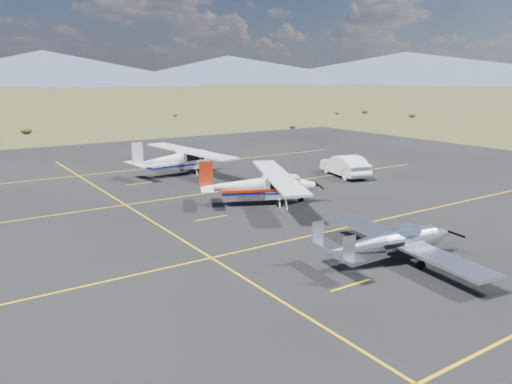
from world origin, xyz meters
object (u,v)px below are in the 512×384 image
object	(u,v)px
aircraft_low_wing	(394,242)
sedan	(345,165)
aircraft_plain	(178,159)
aircraft_cessna	(261,185)

from	to	relation	value
aircraft_low_wing	sedan	world-z (taller)	aircraft_low_wing
aircraft_low_wing	sedan	size ratio (longest dim) A/B	1.73
aircraft_plain	sedan	xyz separation A→B (m)	(10.68, -7.90, -0.41)
sedan	aircraft_plain	bearing A→B (deg)	-22.95
sedan	aircraft_low_wing	bearing A→B (deg)	66.33
aircraft_cessna	aircraft_plain	world-z (taller)	aircraft_plain
aircraft_low_wing	aircraft_plain	size ratio (longest dim) A/B	0.79
aircraft_plain	sedan	world-z (taller)	aircraft_plain
aircraft_low_wing	aircraft_plain	world-z (taller)	aircraft_plain
aircraft_low_wing	aircraft_cessna	xyz separation A→B (m)	(0.88, 11.34, 0.30)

